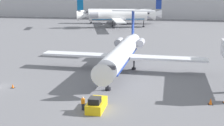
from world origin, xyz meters
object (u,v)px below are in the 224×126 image
(traffic_cone_left, at_px, (13,86))
(pushback_tug, at_px, (96,104))
(airplane_main, at_px, (122,53))
(traffic_cone_right, at_px, (211,102))
(airplane_parked_far_left, at_px, (116,15))
(worker_near_tug, at_px, (83,103))
(airplane_parked_far_right, at_px, (122,14))

(traffic_cone_left, bearing_deg, pushback_tug, -22.83)
(airplane_main, relative_size, pushback_tug, 7.15)
(pushback_tug, height_order, traffic_cone_left, pushback_tug)
(traffic_cone_right, bearing_deg, airplane_parked_far_left, 108.61)
(airplane_parked_far_left, bearing_deg, pushback_tug, -81.73)
(traffic_cone_right, xyz_separation_m, airplane_parked_far_left, (-25.00, 74.25, 3.94))
(worker_near_tug, bearing_deg, airplane_parked_far_right, 95.99)
(traffic_cone_left, distance_m, traffic_cone_right, 27.51)
(traffic_cone_left, xyz_separation_m, airplane_parked_far_left, (2.46, 72.68, 4.03))
(pushback_tug, distance_m, traffic_cone_left, 15.06)
(pushback_tug, bearing_deg, traffic_cone_right, 17.47)
(worker_near_tug, relative_size, traffic_cone_right, 2.06)
(worker_near_tug, distance_m, traffic_cone_right, 15.83)
(airplane_main, bearing_deg, traffic_cone_right, -46.90)
(pushback_tug, relative_size, airplane_parked_far_left, 0.12)
(airplane_main, distance_m, traffic_cone_right, 19.79)
(worker_near_tug, xyz_separation_m, airplane_parked_far_right, (-9.65, 91.93, 3.14))
(airplane_main, height_order, traffic_cone_right, airplane_main)
(traffic_cone_left, bearing_deg, airplane_main, 42.15)
(airplane_parked_far_left, distance_m, airplane_parked_far_right, 13.01)
(traffic_cone_right, xyz_separation_m, airplane_parked_far_right, (-24.77, 87.25, 3.62))
(pushback_tug, distance_m, worker_near_tug, 1.60)
(traffic_cone_left, xyz_separation_m, airplane_parked_far_right, (2.70, 85.68, 3.71))
(airplane_main, bearing_deg, pushback_tug, -90.60)
(airplane_main, height_order, airplane_parked_far_left, airplane_parked_far_left)
(airplane_main, distance_m, airplane_parked_far_right, 73.83)
(traffic_cone_right, relative_size, airplane_parked_far_left, 0.02)
(airplane_parked_far_right, bearing_deg, airplane_main, -81.14)
(airplane_main, bearing_deg, worker_near_tug, -95.20)
(traffic_cone_right, height_order, airplane_parked_far_right, airplane_parked_far_right)
(airplane_parked_far_right, bearing_deg, pushback_tug, -83.03)
(airplane_parked_far_left, bearing_deg, traffic_cone_left, -91.94)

